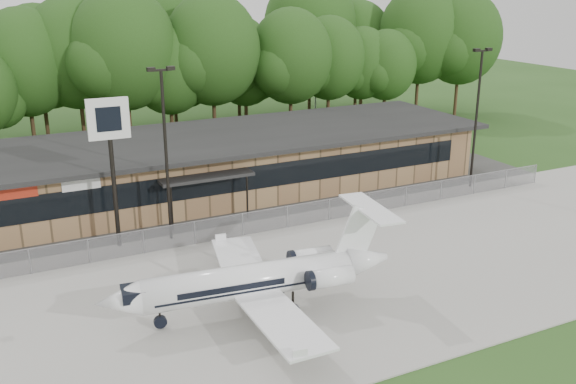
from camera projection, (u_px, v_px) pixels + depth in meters
ground at (405, 357)px, 26.39m from camera, size 160.00×160.00×0.00m
apron at (312, 279)px, 33.18m from camera, size 64.00×18.00×0.08m
parking_lot at (231, 211)px, 42.98m from camera, size 50.00×9.00×0.06m
terminal at (207, 164)px, 46.08m from camera, size 41.00×11.65×4.30m
fence at (258, 222)px, 38.91m from camera, size 46.00×0.04×1.52m
treeline at (140, 62)px, 59.78m from camera, size 72.00×12.00×15.00m
radio_mast at (317, 1)px, 72.58m from camera, size 0.20×0.20×25.00m
light_pole_mid at (165, 142)px, 36.45m from camera, size 1.55×0.30×10.23m
light_pole_right at (477, 108)px, 46.13m from camera, size 1.55×0.30×10.23m
business_jet at (259, 280)px, 29.34m from camera, size 13.91×12.43×4.68m
pole_sign at (110, 135)px, 35.23m from camera, size 2.28×0.34×8.69m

